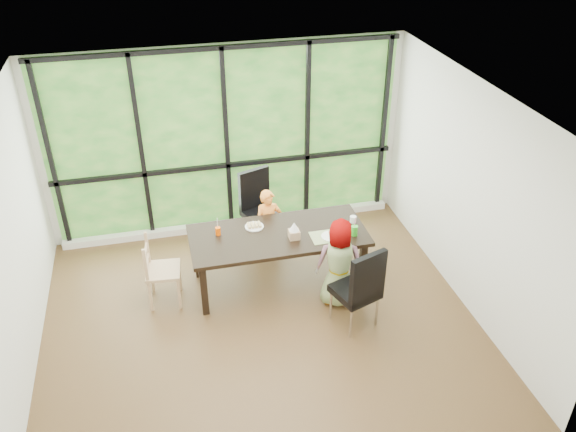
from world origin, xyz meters
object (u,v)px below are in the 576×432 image
object	(u,v)px
chair_end_beech	(163,271)
green_cup	(354,231)
plate_near	(331,236)
chair_window_leather	(262,210)
tissue_box	(294,234)
plate_far	(254,227)
white_mug	(353,219)
orange_cup	(218,231)
dining_table	(278,258)
child_toddler	(269,225)
child_older	(341,263)
chair_interior_leather	(355,286)

from	to	relation	value
chair_end_beech	green_cup	size ratio (longest dim) A/B	7.09
plate_near	chair_window_leather	bearing A→B (deg)	118.18
chair_end_beech	tissue_box	xyz separation A→B (m)	(1.59, -0.12, 0.36)
chair_window_leather	plate_far	world-z (taller)	chair_window_leather
chair_end_beech	white_mug	world-z (taller)	chair_end_beech
chair_end_beech	plate_near	size ratio (longest dim) A/B	3.77
plate_near	orange_cup	size ratio (longest dim) A/B	2.33
orange_cup	tissue_box	distance (m)	0.93
plate_far	green_cup	bearing A→B (deg)	-21.92
plate_far	white_mug	world-z (taller)	white_mug
orange_cup	chair_end_beech	bearing A→B (deg)	-166.48
chair_end_beech	green_cup	xyz separation A→B (m)	(2.33, -0.23, 0.36)
plate_near	dining_table	bearing A→B (deg)	159.83
plate_near	tissue_box	distance (m)	0.45
white_mug	tissue_box	bearing A→B (deg)	-167.71
child_toddler	dining_table	bearing A→B (deg)	-92.97
plate_near	tissue_box	size ratio (longest dim) A/B	1.86
child_toddler	child_older	xyz separation A→B (m)	(0.64, -1.11, 0.07)
chair_end_beech	white_mug	size ratio (longest dim) A/B	10.87
plate_far	orange_cup	world-z (taller)	orange_cup
chair_interior_leather	child_older	xyz separation A→B (m)	(-0.04, 0.41, 0.04)
child_toddler	plate_far	bearing A→B (deg)	-128.53
dining_table	chair_interior_leather	distance (m)	1.18
child_older	green_cup	world-z (taller)	child_older
child_older	white_mug	bearing A→B (deg)	-103.76
white_mug	plate_near	bearing A→B (deg)	-144.97
chair_interior_leather	child_toddler	size ratio (longest dim) A/B	1.05
dining_table	white_mug	xyz separation A→B (m)	(0.98, 0.04, 0.42)
dining_table	chair_end_beech	size ratio (longest dim) A/B	2.42
child_toddler	plate_far	size ratio (longest dim) A/B	4.35
chair_window_leather	plate_near	xyz separation A→B (m)	(0.63, -1.17, 0.22)
child_older	chair_end_beech	bearing A→B (deg)	2.71
chair_window_leather	green_cup	distance (m)	1.53
chair_interior_leather	green_cup	size ratio (longest dim) A/B	8.50
chair_interior_leather	green_cup	bearing A→B (deg)	-126.36
chair_interior_leather	plate_near	xyz separation A→B (m)	(-0.07, 0.73, 0.22)
white_mug	child_toddler	bearing A→B (deg)	151.25
dining_table	child_toddler	world-z (taller)	child_toddler
chair_interior_leather	green_cup	distance (m)	0.78
green_cup	white_mug	bearing A→B (deg)	73.91
chair_window_leather	green_cup	xyz separation A→B (m)	(0.92, -1.20, 0.27)
plate_far	orange_cup	xyz separation A→B (m)	(-0.46, -0.06, 0.04)
chair_end_beech	chair_interior_leather	bearing A→B (deg)	-108.29
dining_table	chair_end_beech	xyz separation A→B (m)	(-1.43, -0.02, 0.08)
green_cup	white_mug	size ratio (longest dim) A/B	1.53
child_toddler	plate_far	world-z (taller)	child_toddler
tissue_box	child_toddler	bearing A→B (deg)	103.07
chair_window_leather	white_mug	world-z (taller)	chair_window_leather
chair_end_beech	tissue_box	world-z (taller)	chair_end_beech
plate_far	green_cup	size ratio (longest dim) A/B	1.86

